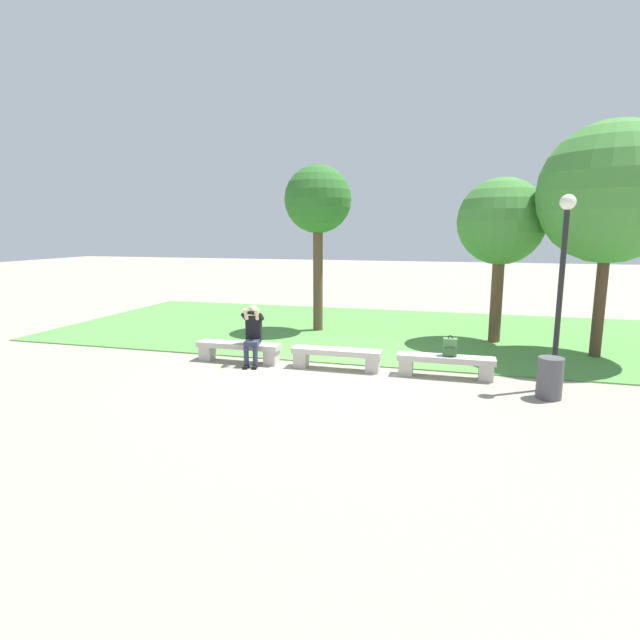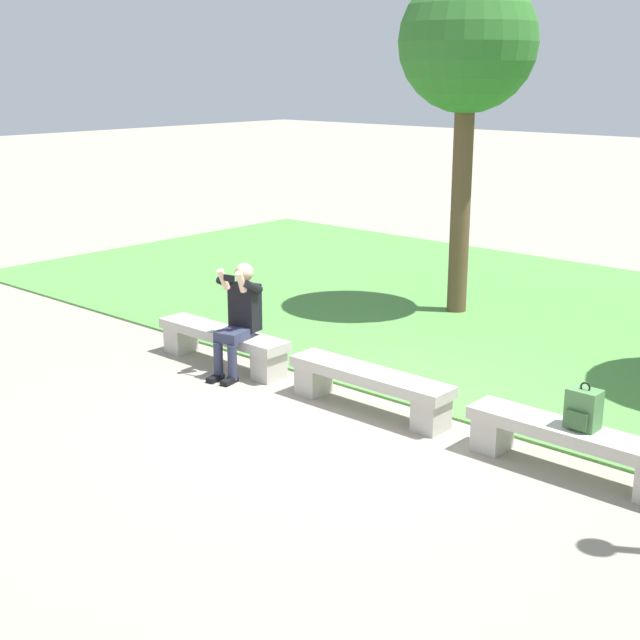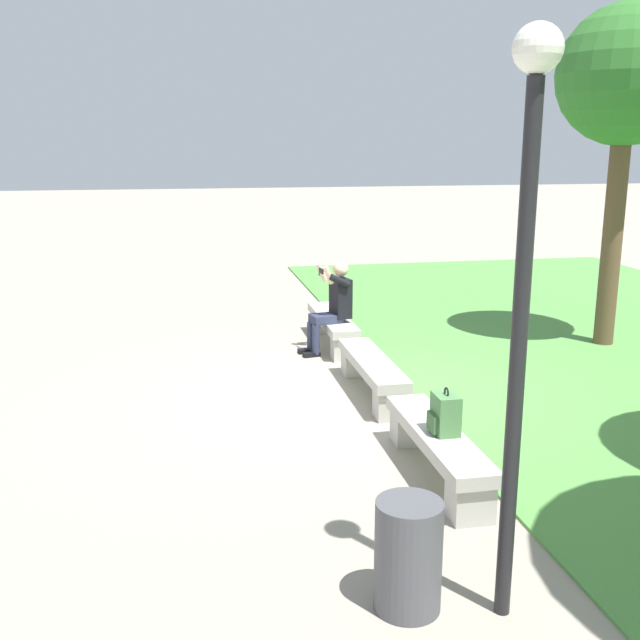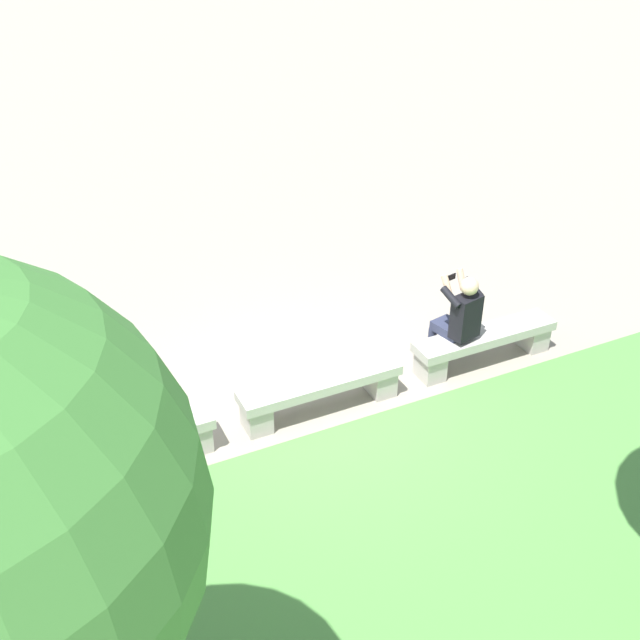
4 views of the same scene
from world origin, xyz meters
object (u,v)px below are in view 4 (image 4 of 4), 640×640
at_px(bench_mid, 121,446).
at_px(backpack, 110,425).
at_px(bench_main, 484,342).
at_px(bench_near, 321,389).
at_px(person_photographer, 458,317).

xyz_separation_m(bench_mid, backpack, (0.07, 0.03, 0.33)).
height_order(bench_mid, backpack, backpack).
bearing_deg(bench_main, bench_near, 0.00).
xyz_separation_m(bench_main, backpack, (4.67, 0.03, 0.33)).
relative_size(bench_main, backpack, 4.56).
height_order(bench_mid, person_photographer, person_photographer).
bearing_deg(bench_mid, person_photographer, -178.97).
relative_size(bench_near, backpack, 4.56).
distance_m(bench_near, backpack, 2.39).
bearing_deg(bench_main, bench_mid, 0.00).
bearing_deg(bench_near, backpack, 0.70).
relative_size(bench_main, bench_near, 1.00).
relative_size(bench_main, person_photographer, 1.48).
xyz_separation_m(person_photographer, backpack, (4.27, 0.10, -0.11)).
height_order(bench_main, backpack, backpack).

